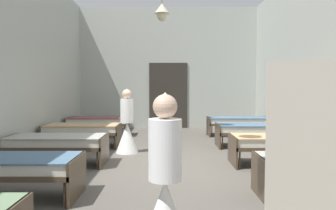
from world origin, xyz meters
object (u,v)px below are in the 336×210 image
at_px(bed_right_row_1, 328,167).
at_px(bed_left_row_3, 82,130).
at_px(bed_left_row_4, 98,122).
at_px(nurse_mid_aisle, 127,130).
at_px(nurse_near_aisle, 165,198).
at_px(bed_right_row_3, 254,130).
at_px(bed_right_row_4, 238,121).
at_px(bed_right_row_2, 280,143).
at_px(bed_left_row_1, 9,167).
at_px(bed_left_row_2, 56,143).

height_order(bed_right_row_1, bed_left_row_3, same).
xyz_separation_m(bed_left_row_4, nurse_mid_aisle, (1.23, -2.64, 0.09)).
bearing_deg(bed_left_row_3, nurse_near_aisle, -67.96).
xyz_separation_m(bed_right_row_3, nurse_mid_aisle, (-3.15, -0.74, 0.09)).
relative_size(bed_right_row_1, bed_right_row_4, 1.00).
height_order(bed_right_row_2, nurse_mid_aisle, nurse_mid_aisle).
distance_m(bed_right_row_3, nurse_mid_aisle, 3.24).
xyz_separation_m(bed_left_row_1, bed_left_row_2, (0.00, 1.90, 0.00)).
xyz_separation_m(bed_left_row_1, bed_left_row_3, (0.00, 3.80, 0.00)).
xyz_separation_m(bed_left_row_1, nurse_mid_aisle, (1.23, 3.06, 0.09)).
distance_m(bed_left_row_4, nurse_mid_aisle, 2.91).
xyz_separation_m(bed_left_row_2, nurse_near_aisle, (2.15, -3.42, 0.09)).
distance_m(bed_left_row_2, bed_right_row_3, 4.77).
bearing_deg(bed_left_row_1, bed_left_row_2, 90.00).
bearing_deg(bed_right_row_2, bed_left_row_3, 156.55).
bearing_deg(nurse_mid_aisle, bed_right_row_2, -48.37).
bearing_deg(bed_left_row_1, bed_right_row_4, 52.46).
xyz_separation_m(bed_right_row_2, bed_left_row_3, (-4.38, 1.90, 0.00)).
xyz_separation_m(bed_left_row_4, bed_right_row_4, (4.38, 0.00, 0.00)).
height_order(bed_left_row_3, bed_right_row_4, same).
height_order(bed_left_row_3, bed_left_row_4, same).
height_order(bed_left_row_1, bed_left_row_2, same).
height_order(bed_right_row_2, bed_left_row_4, same).
bearing_deg(bed_right_row_3, nurse_near_aisle, -112.70).
relative_size(bed_left_row_3, bed_left_row_4, 1.00).
bearing_deg(bed_left_row_3, bed_right_row_4, 23.45).
distance_m(bed_left_row_4, nurse_near_aisle, 7.54).
xyz_separation_m(bed_right_row_2, bed_right_row_4, (0.00, 3.80, 0.00)).
relative_size(bed_left_row_2, nurse_mid_aisle, 1.28).
height_order(bed_left_row_3, nurse_near_aisle, nurse_near_aisle).
relative_size(bed_left_row_3, nurse_near_aisle, 1.28).
relative_size(bed_right_row_1, bed_left_row_4, 1.00).
relative_size(bed_left_row_1, bed_right_row_1, 1.00).
relative_size(bed_right_row_3, nurse_mid_aisle, 1.28).
bearing_deg(nurse_near_aisle, bed_right_row_1, -136.77).
bearing_deg(bed_left_row_3, bed_left_row_1, -90.00).
xyz_separation_m(bed_right_row_3, nurse_near_aisle, (-2.23, -5.32, 0.09)).
xyz_separation_m(bed_right_row_2, bed_left_row_4, (-4.38, 3.80, 0.00)).
height_order(bed_left_row_3, nurse_mid_aisle, nurse_mid_aisle).
bearing_deg(nurse_near_aisle, bed_left_row_2, -48.93).
bearing_deg(bed_left_row_4, bed_right_row_3, -23.45).
height_order(bed_left_row_3, bed_right_row_3, same).
bearing_deg(bed_left_row_3, bed_right_row_3, 0.00).
distance_m(bed_right_row_2, bed_right_row_3, 1.90).
bearing_deg(bed_left_row_1, bed_left_row_4, 90.00).
relative_size(bed_left_row_1, bed_right_row_3, 1.00).
distance_m(bed_left_row_2, bed_right_row_2, 4.38).
bearing_deg(bed_right_row_2, bed_left_row_1, -156.55).
relative_size(bed_left_row_2, bed_left_row_4, 1.00).
bearing_deg(bed_left_row_4, bed_right_row_2, -40.95).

